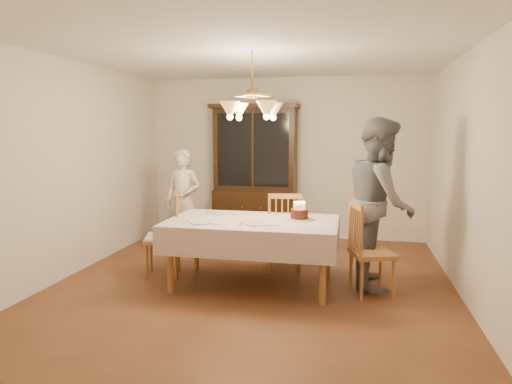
% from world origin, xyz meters
% --- Properties ---
extents(ground, '(5.00, 5.00, 0.00)m').
position_xyz_m(ground, '(0.00, 0.00, 0.00)').
color(ground, '#5B301A').
rests_on(ground, ground).
extents(room_shell, '(5.00, 5.00, 5.00)m').
position_xyz_m(room_shell, '(0.00, 0.00, 1.58)').
color(room_shell, white).
rests_on(room_shell, ground).
extents(dining_table, '(1.90, 1.10, 0.76)m').
position_xyz_m(dining_table, '(0.00, 0.00, 0.68)').
color(dining_table, brown).
rests_on(dining_table, ground).
extents(china_hutch, '(1.38, 0.54, 2.16)m').
position_xyz_m(china_hutch, '(-0.45, 2.25, 1.04)').
color(china_hutch, black).
rests_on(china_hutch, ground).
extents(chair_far_side, '(0.51, 0.49, 1.00)m').
position_xyz_m(chair_far_side, '(0.27, 0.66, 0.44)').
color(chair_far_side, brown).
rests_on(chair_far_side, ground).
extents(chair_left_end, '(0.53, 0.54, 1.00)m').
position_xyz_m(chair_left_end, '(-1.13, 0.13, 0.45)').
color(chair_left_end, brown).
rests_on(chair_left_end, ground).
extents(chair_right_end, '(0.53, 0.55, 1.00)m').
position_xyz_m(chair_right_end, '(1.30, -0.01, 0.44)').
color(chair_right_end, brown).
rests_on(chair_right_end, ground).
extents(elderly_woman, '(0.59, 0.43, 1.50)m').
position_xyz_m(elderly_woman, '(-1.29, 1.22, 0.75)').
color(elderly_woman, '#F2E4CC').
rests_on(elderly_woman, ground).
extents(adult_in_grey, '(0.73, 0.93, 1.90)m').
position_xyz_m(adult_in_grey, '(1.40, 0.35, 0.95)').
color(adult_in_grey, slate).
rests_on(adult_in_grey, ground).
extents(birthday_cake, '(0.30, 0.30, 0.20)m').
position_xyz_m(birthday_cake, '(0.51, 0.14, 0.81)').
color(birthday_cake, white).
rests_on(birthday_cake, dining_table).
extents(place_setting_near_left, '(0.41, 0.26, 0.02)m').
position_xyz_m(place_setting_near_left, '(-0.49, -0.27, 0.77)').
color(place_setting_near_left, white).
rests_on(place_setting_near_left, dining_table).
extents(place_setting_near_right, '(0.40, 0.25, 0.02)m').
position_xyz_m(place_setting_near_right, '(0.11, -0.23, 0.77)').
color(place_setting_near_right, white).
rests_on(place_setting_near_right, dining_table).
extents(place_setting_far_left, '(0.41, 0.27, 0.02)m').
position_xyz_m(place_setting_far_left, '(-0.44, 0.31, 0.77)').
color(place_setting_far_left, white).
rests_on(place_setting_far_left, dining_table).
extents(chandelier, '(0.62, 0.62, 0.73)m').
position_xyz_m(chandelier, '(-0.00, -0.00, 1.98)').
color(chandelier, '#BF8C3F').
rests_on(chandelier, ground).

